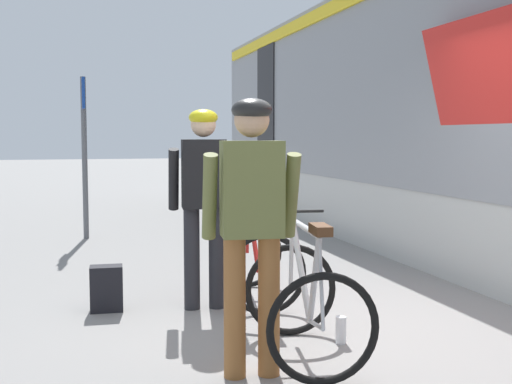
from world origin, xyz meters
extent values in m
plane|color=gray|center=(0.00, 0.00, 0.00)|extent=(80.00, 80.00, 0.00)
cube|color=black|center=(1.59, 8.11, 2.25)|extent=(0.03, 1.10, 2.29)
cylinder|color=#232328|center=(-1.18, 1.18, 0.45)|extent=(0.14, 0.14, 0.90)
cylinder|color=#232328|center=(-0.96, 1.16, 0.45)|extent=(0.14, 0.14, 0.90)
cube|color=black|center=(-1.07, 1.17, 1.20)|extent=(0.40, 0.28, 0.60)
cylinder|color=black|center=(-1.32, 1.24, 1.15)|extent=(0.12, 0.27, 0.56)
cylinder|color=black|center=(-0.81, 1.18, 1.15)|extent=(0.12, 0.27, 0.56)
sphere|color=beige|center=(-1.07, 1.17, 1.63)|extent=(0.22, 0.22, 0.22)
ellipsoid|color=yellow|center=(-1.07, 1.17, 1.69)|extent=(0.28, 0.30, 0.14)
cylinder|color=#935B2D|center=(-1.21, -0.50, 0.45)|extent=(0.14, 0.14, 0.90)
cylinder|color=#935B2D|center=(-0.99, -0.52, 0.45)|extent=(0.14, 0.14, 0.90)
cube|color=olive|center=(-1.10, -0.51, 1.20)|extent=(0.40, 0.28, 0.60)
cylinder|color=olive|center=(-1.36, -0.44, 1.15)|extent=(0.12, 0.27, 0.56)
cylinder|color=olive|center=(-0.84, -0.50, 1.15)|extent=(0.12, 0.27, 0.56)
sphere|color=tan|center=(-1.10, -0.51, 1.63)|extent=(0.22, 0.22, 0.22)
ellipsoid|color=black|center=(-1.10, -0.51, 1.69)|extent=(0.28, 0.30, 0.14)
torus|color=black|center=(-0.50, 1.83, 0.36)|extent=(0.71, 0.13, 0.71)
torus|color=black|center=(-0.61, 0.82, 0.36)|extent=(0.71, 0.13, 0.71)
cylinder|color=red|center=(-0.54, 1.48, 0.60)|extent=(0.11, 0.64, 0.63)
cylinder|color=red|center=(-0.55, 1.36, 0.91)|extent=(0.13, 0.85, 0.04)
cylinder|color=red|center=(-0.58, 1.06, 0.60)|extent=(0.07, 0.28, 0.62)
cylinder|color=red|center=(-0.59, 1.00, 0.33)|extent=(0.07, 0.36, 0.08)
cylinder|color=red|center=(-0.60, 0.88, 0.63)|extent=(0.04, 0.15, 0.56)
cylinder|color=red|center=(-0.50, 1.81, 0.63)|extent=(0.04, 0.08, 0.55)
cylinder|color=black|center=(-0.50, 1.78, 0.97)|extent=(0.48, 0.08, 0.02)
cube|color=#4C2D19|center=(-0.60, 0.91, 0.96)|extent=(0.13, 0.25, 0.06)
torus|color=black|center=(-0.59, 0.22, 0.36)|extent=(0.71, 0.15, 0.71)
torus|color=black|center=(-0.73, -0.79, 0.36)|extent=(0.71, 0.15, 0.71)
cylinder|color=silver|center=(-0.64, -0.13, 0.60)|extent=(0.13, 0.64, 0.63)
cylinder|color=silver|center=(-0.65, -0.25, 0.91)|extent=(0.15, 0.85, 0.04)
cylinder|color=silver|center=(-0.70, -0.55, 0.60)|extent=(0.08, 0.28, 0.62)
cylinder|color=silver|center=(-0.70, -0.61, 0.33)|extent=(0.08, 0.36, 0.08)
cylinder|color=silver|center=(-0.72, -0.73, 0.63)|extent=(0.04, 0.15, 0.56)
cylinder|color=silver|center=(-0.59, 0.20, 0.63)|extent=(0.04, 0.09, 0.55)
cylinder|color=black|center=(-0.60, 0.17, 0.97)|extent=(0.48, 0.09, 0.02)
cube|color=#4C2D19|center=(-0.72, -0.70, 0.96)|extent=(0.13, 0.25, 0.06)
cube|color=black|center=(-1.91, 1.32, 0.20)|extent=(0.29, 0.20, 0.40)
cylinder|color=silver|center=(-0.30, -0.07, 0.10)|extent=(0.08, 0.08, 0.20)
cylinder|color=#595B60|center=(-2.00, 5.54, 1.20)|extent=(0.08, 0.08, 2.40)
cube|color=#193F99|center=(-2.00, 5.54, 2.15)|extent=(0.04, 0.70, 0.44)
camera|label=1|loc=(-2.18, -4.37, 1.53)|focal=45.24mm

